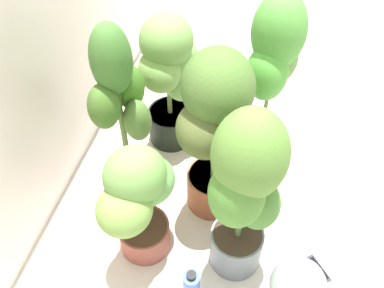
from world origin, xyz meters
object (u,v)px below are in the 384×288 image
object	(u,v)px
potted_plant_back_center	(121,105)
potted_plant_center	(217,126)
cell_phone	(316,270)
potted_plant_back_right	(170,75)
potted_plant_front_right	(272,68)
potted_plant_front_left	(246,189)
potted_plant_back_left	(138,199)
floor_fan	(297,287)

from	to	relation	value
potted_plant_back_center	potted_plant_center	size ratio (longest dim) A/B	1.03
potted_plant_back_center	cell_phone	size ratio (longest dim) A/B	6.26
potted_plant_back_right	potted_plant_center	bearing A→B (deg)	-138.97
potted_plant_center	potted_plant_front_right	world-z (taller)	potted_plant_front_right
potted_plant_front_left	potted_plant_back_left	distance (m)	0.46
potted_plant_center	potted_plant_back_center	bearing A→B (deg)	86.83
potted_plant_back_right	potted_plant_front_right	world-z (taller)	potted_plant_front_right
potted_plant_front_left	potted_plant_back_center	bearing A→B (deg)	63.48
potted_plant_center	floor_fan	size ratio (longest dim) A/B	2.53
potted_plant_back_left	potted_plant_center	bearing A→B (deg)	-37.11
potted_plant_front_left	potted_plant_back_left	size ratio (longest dim) A/B	1.40
potted_plant_back_center	potted_plant_back_right	bearing A→B (deg)	-19.50
potted_plant_front_left	cell_phone	world-z (taller)	potted_plant_front_left
potted_plant_back_right	potted_plant_front_left	size ratio (longest dim) A/B	0.84
floor_fan	cell_phone	bearing A→B (deg)	-66.33
potted_plant_front_right	potted_plant_front_left	world-z (taller)	potted_plant_front_right
potted_plant_center	potted_plant_back_left	distance (m)	0.44
potted_plant_front_left	potted_plant_center	bearing A→B (deg)	32.12
potted_plant_back_left	cell_phone	bearing A→B (deg)	-84.19
potted_plant_back_left	cell_phone	size ratio (longest dim) A/B	4.41
floor_fan	potted_plant_back_left	bearing A→B (deg)	38.14
potted_plant_back_center	potted_plant_front_left	bearing A→B (deg)	-116.52
potted_plant_back_left	floor_fan	distance (m)	0.71
potted_plant_back_center	potted_plant_back_right	distance (m)	0.37
potted_plant_back_left	floor_fan	size ratio (longest dim) A/B	1.83
cell_phone	potted_plant_back_center	bearing A→B (deg)	121.60
potted_plant_back_center	potted_plant_center	bearing A→B (deg)	-93.17
potted_plant_front_right	floor_fan	world-z (taller)	potted_plant_front_right
potted_plant_back_center	floor_fan	bearing A→B (deg)	-118.82
potted_plant_front_left	potted_plant_back_left	world-z (taller)	potted_plant_front_left
potted_plant_front_left	floor_fan	bearing A→B (deg)	-123.78
potted_plant_back_center	potted_plant_back_right	xyz separation A→B (m)	(0.34, -0.12, -0.09)
potted_plant_back_center	potted_plant_center	xyz separation A→B (m)	(-0.02, -0.43, 0.02)
potted_plant_front_left	floor_fan	size ratio (longest dim) A/B	2.57
floor_fan	potted_plant_back_right	bearing A→B (deg)	1.72
potted_plant_back_center	potted_plant_front_right	world-z (taller)	potted_plant_front_right
cell_phone	floor_fan	world-z (taller)	floor_fan
floor_fan	potted_plant_center	bearing A→B (deg)	2.96
potted_plant_back_center	potted_plant_front_left	size ratio (longest dim) A/B	1.01
potted_plant_back_center	potted_plant_center	world-z (taller)	potted_plant_back_center
cell_phone	floor_fan	xyz separation A→B (m)	(-0.21, 0.10, 0.24)
potted_plant_back_center	potted_plant_front_right	distance (m)	0.69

